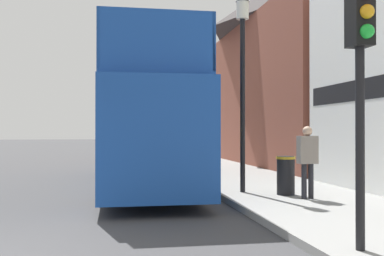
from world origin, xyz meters
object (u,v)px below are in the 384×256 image
Objects in this scene: lamp_post_nearest at (243,56)px; lamp_post_third at (155,102)px; litter_bin at (286,174)px; lamp_post_second at (178,94)px; traffic_signal at (361,53)px; tour_bus at (143,127)px; parked_car_ahead_of_bus at (141,150)px; pedestrian_second at (307,155)px.

lamp_post_nearest is 0.99× the size of lamp_post_third.
lamp_post_second is at bearing 96.17° from litter_bin.
lamp_post_second is at bearing 90.15° from traffic_signal.
lamp_post_second reaches higher than litter_bin.
lamp_post_third is at bearing 83.80° from tour_bus.
traffic_signal is 5.63m from litter_bin.
tour_bus is at bearing 104.27° from traffic_signal.
lamp_post_nearest reaches higher than parked_car_ahead_of_bus.
parked_car_ahead_of_bus is 7.86m from lamp_post_third.
tour_bus reaches higher than traffic_signal.
lamp_post_third reaches higher than tour_bus.
lamp_post_third reaches higher than traffic_signal.
traffic_signal is 5.85m from lamp_post_nearest.
lamp_post_second is (-0.04, 15.29, 0.72)m from traffic_signal.
lamp_post_third is at bearing 90.38° from traffic_signal.
parked_car_ahead_of_bus is 1.19× the size of traffic_signal.
litter_bin is (0.91, -0.66, -3.01)m from lamp_post_nearest.
lamp_post_nearest is at bearing 143.99° from litter_bin.
pedestrian_second is at bearing -72.59° from litter_bin.
lamp_post_third is at bearing 90.96° from lamp_post_nearest.
lamp_post_second is (1.56, -2.36, 2.72)m from parked_car_ahead_of_bus.
pedestrian_second is 1.77× the size of litter_bin.
traffic_signal is (2.21, -8.67, 0.89)m from tour_bus.
tour_bus is 3.01× the size of traffic_signal.
lamp_post_second reaches higher than parked_car_ahead_of_bus.
lamp_post_third is (-1.46, 20.42, 2.53)m from pedestrian_second.
parked_car_ahead_of_bus is at bearing 102.30° from pedestrian_second.
lamp_post_nearest is at bearing -79.57° from parked_car_ahead_of_bus.
lamp_post_third reaches higher than lamp_post_second.
parked_car_ahead_of_bus is 4.40× the size of litter_bin.
lamp_post_nearest is (1.75, -11.87, 2.91)m from parked_car_ahead_of_bus.
lamp_post_nearest is 19.03m from lamp_post_third.
lamp_post_second is (-0.19, 9.51, -0.20)m from lamp_post_nearest.
traffic_signal is at bearing -74.72° from tour_bus.
tour_bus is 2.07× the size of lamp_post_nearest.
lamp_post_nearest reaches higher than lamp_post_second.
litter_bin is at bearing -46.45° from tour_bus.
lamp_post_third is at bearing 94.08° from pedestrian_second.
lamp_post_second is at bearing -54.50° from parked_car_ahead_of_bus.
litter_bin is at bearing -86.44° from lamp_post_third.
tour_bus is at bearing 129.13° from lamp_post_nearest.
pedestrian_second is 3.08m from lamp_post_nearest.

